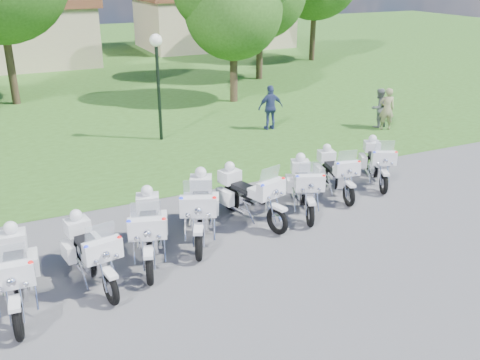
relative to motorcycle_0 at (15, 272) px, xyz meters
name	(u,v)px	position (x,y,z in m)	size (l,w,h in m)	color
ground	(266,232)	(5.64, 0.68, -0.71)	(100.00, 100.00, 0.00)	#5D5D62
grass_lawn	(79,62)	(5.64, 27.68, -0.71)	(100.00, 48.00, 0.01)	#355A1C
motorcycle_0	(15,272)	(0.00, 0.00, 0.00)	(0.92, 2.54, 1.71)	black
motorcycle_1	(91,251)	(1.44, 0.28, -0.05)	(1.02, 2.37, 1.60)	black
motorcycle_2	(148,228)	(2.76, 0.69, 0.00)	(1.27, 2.49, 1.71)	black
motorcycle_3	(200,208)	(4.14, 1.16, 0.03)	(1.51, 2.48, 1.77)	black
motorcycle_4	(249,194)	(5.58, 1.48, -0.02)	(1.22, 2.40, 1.65)	black
motorcycle_5	(304,186)	(7.16, 1.44, -0.04)	(1.35, 2.27, 1.61)	black
motorcycle_6	(336,172)	(8.54, 2.02, -0.08)	(1.00, 2.22, 1.50)	black
motorcycle_7	(377,162)	(10.13, 2.21, -0.08)	(1.32, 2.09, 1.51)	black
lamp_post	(157,60)	(5.55, 8.90, 2.20)	(0.44, 0.44, 3.83)	black
tree_2	(232,0)	(10.42, 13.26, 3.85)	(5.18, 4.42, 6.90)	#38281C
building_east	(214,19)	(16.64, 30.68, 1.35)	(11.44, 7.28, 4.10)	tan
bystander_a	(387,109)	(13.92, 6.43, 0.11)	(0.60, 0.39, 1.65)	gray
bystander_b	(379,108)	(13.87, 6.86, 0.06)	(0.75, 0.59, 1.55)	slate
bystander_c	(271,108)	(9.84, 8.37, 0.16)	(1.02, 0.43, 1.74)	navy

